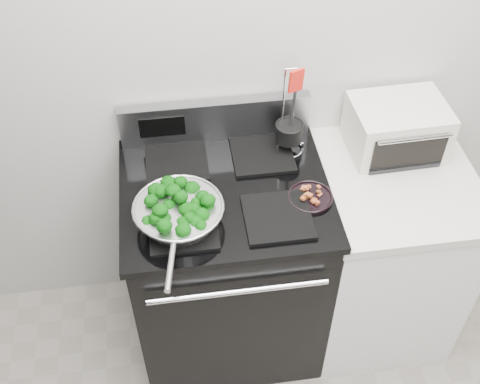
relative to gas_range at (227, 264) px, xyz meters
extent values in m
cube|color=#B8B5AE|center=(0.30, 0.34, 0.86)|extent=(4.00, 0.02, 2.70)
cube|color=black|center=(0.00, 0.00, -0.03)|extent=(0.76, 0.66, 0.92)
cube|color=black|center=(0.00, 0.00, 0.45)|extent=(0.79, 0.69, 0.03)
cube|color=#99999E|center=(0.00, 0.30, 0.55)|extent=(0.76, 0.05, 0.18)
cube|color=black|center=(-0.17, -0.17, 0.47)|extent=(0.24, 0.24, 0.01)
cube|color=black|center=(0.17, -0.17, 0.47)|extent=(0.24, 0.24, 0.01)
cube|color=black|center=(-0.17, 0.17, 0.47)|extent=(0.24, 0.24, 0.01)
cube|color=black|center=(0.17, 0.17, 0.47)|extent=(0.24, 0.24, 0.01)
cube|color=white|center=(0.68, 0.00, -0.05)|extent=(0.60, 0.66, 0.88)
cube|color=beige|center=(0.68, 0.00, 0.41)|extent=(0.62, 0.68, 0.04)
torus|color=silver|center=(-0.18, -0.14, 0.54)|extent=(0.32, 0.32, 0.01)
cylinder|color=silver|center=(-0.22, -0.39, 0.54)|extent=(0.05, 0.20, 0.02)
cylinder|color=black|center=(0.31, -0.09, 0.47)|extent=(0.17, 0.17, 0.01)
cylinder|color=black|center=(0.28, 0.19, 0.55)|extent=(0.10, 0.10, 0.07)
cylinder|color=black|center=(0.28, 0.19, 0.64)|extent=(0.02, 0.02, 0.23)
cube|color=red|center=(0.28, 0.19, 0.80)|extent=(0.06, 0.03, 0.09)
cube|color=silver|center=(0.71, 0.17, 0.54)|extent=(0.38, 0.29, 0.21)
cube|color=black|center=(0.71, 0.03, 0.53)|extent=(0.29, 0.02, 0.15)
camera|label=1|loc=(-0.16, -1.58, 2.07)|focal=45.00mm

